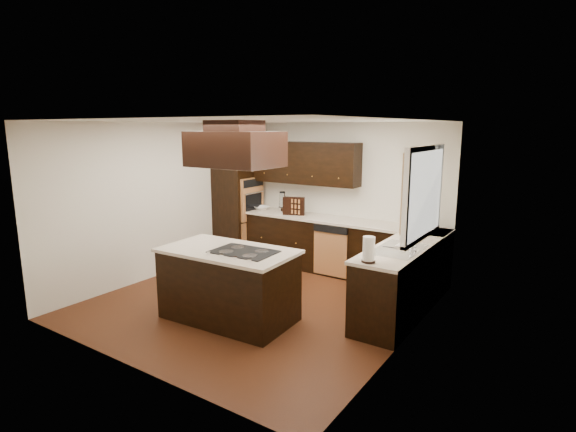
% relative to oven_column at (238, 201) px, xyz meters
% --- Properties ---
extents(floor, '(4.20, 4.20, 0.02)m').
position_rel_oven_column_xyz_m(floor, '(1.78, -1.71, -1.07)').
color(floor, '#602F16').
rests_on(floor, ground).
extents(ceiling, '(4.20, 4.20, 0.02)m').
position_rel_oven_column_xyz_m(ceiling, '(1.78, -1.71, 1.45)').
color(ceiling, silver).
rests_on(ceiling, ground).
extents(wall_back, '(4.20, 0.02, 2.50)m').
position_rel_oven_column_xyz_m(wall_back, '(1.78, 0.40, 0.19)').
color(wall_back, silver).
rests_on(wall_back, ground).
extents(wall_front, '(4.20, 0.02, 2.50)m').
position_rel_oven_column_xyz_m(wall_front, '(1.78, -3.81, 0.19)').
color(wall_front, silver).
rests_on(wall_front, ground).
extents(wall_left, '(0.02, 4.20, 2.50)m').
position_rel_oven_column_xyz_m(wall_left, '(-0.33, -1.71, 0.19)').
color(wall_left, silver).
rests_on(wall_left, ground).
extents(wall_right, '(0.02, 4.20, 2.50)m').
position_rel_oven_column_xyz_m(wall_right, '(3.88, -1.71, 0.19)').
color(wall_right, silver).
rests_on(wall_right, ground).
extents(oven_column, '(0.65, 0.75, 2.12)m').
position_rel_oven_column_xyz_m(oven_column, '(0.00, 0.00, 0.00)').
color(oven_column, black).
rests_on(oven_column, floor).
extents(wall_oven_face, '(0.05, 0.62, 0.78)m').
position_rel_oven_column_xyz_m(wall_oven_face, '(0.35, 0.00, 0.06)').
color(wall_oven_face, '#C37D46').
rests_on(wall_oven_face, oven_column).
extents(base_cabinets_back, '(2.93, 0.60, 0.88)m').
position_rel_oven_column_xyz_m(base_cabinets_back, '(1.81, 0.09, -0.62)').
color(base_cabinets_back, black).
rests_on(base_cabinets_back, floor).
extents(base_cabinets_right, '(0.60, 2.40, 0.88)m').
position_rel_oven_column_xyz_m(base_cabinets_right, '(3.58, -0.80, -0.62)').
color(base_cabinets_right, black).
rests_on(base_cabinets_right, floor).
extents(countertop_back, '(2.93, 0.63, 0.04)m').
position_rel_oven_column_xyz_m(countertop_back, '(1.81, 0.08, -0.16)').
color(countertop_back, beige).
rests_on(countertop_back, base_cabinets_back).
extents(countertop_right, '(0.63, 2.40, 0.04)m').
position_rel_oven_column_xyz_m(countertop_right, '(3.56, -0.80, -0.16)').
color(countertop_right, beige).
rests_on(countertop_right, base_cabinets_right).
extents(upper_cabinets, '(2.00, 0.34, 0.72)m').
position_rel_oven_column_xyz_m(upper_cabinets, '(1.34, 0.23, 0.75)').
color(upper_cabinets, black).
rests_on(upper_cabinets, wall_back).
extents(dishwasher_front, '(0.60, 0.05, 0.72)m').
position_rel_oven_column_xyz_m(dishwasher_front, '(2.10, -0.20, -0.66)').
color(dishwasher_front, '#C37D46').
rests_on(dishwasher_front, floor).
extents(window_frame, '(0.06, 1.32, 1.12)m').
position_rel_oven_column_xyz_m(window_frame, '(3.85, -1.16, 0.59)').
color(window_frame, white).
rests_on(window_frame, wall_right).
extents(window_pane, '(0.00, 1.20, 1.00)m').
position_rel_oven_column_xyz_m(window_pane, '(3.87, -1.16, 0.59)').
color(window_pane, white).
rests_on(window_pane, wall_right).
extents(curtain_left, '(0.02, 0.34, 0.90)m').
position_rel_oven_column_xyz_m(curtain_left, '(3.79, -1.57, 0.64)').
color(curtain_left, beige).
rests_on(curtain_left, wall_right).
extents(curtain_right, '(0.02, 0.34, 0.90)m').
position_rel_oven_column_xyz_m(curtain_right, '(3.79, -0.74, 0.64)').
color(curtain_right, beige).
rests_on(curtain_right, wall_right).
extents(sink_rim, '(0.52, 0.84, 0.01)m').
position_rel_oven_column_xyz_m(sink_rim, '(3.58, -1.16, -0.14)').
color(sink_rim, silver).
rests_on(sink_rim, countertop_right).
extents(island, '(1.67, 0.97, 0.88)m').
position_rel_oven_column_xyz_m(island, '(1.80, -2.34, -0.62)').
color(island, black).
rests_on(island, floor).
extents(island_top, '(1.73, 1.03, 0.04)m').
position_rel_oven_column_xyz_m(island_top, '(1.80, -2.34, -0.16)').
color(island_top, beige).
rests_on(island_top, island).
extents(cooktop, '(0.80, 0.55, 0.01)m').
position_rel_oven_column_xyz_m(cooktop, '(2.04, -2.33, -0.13)').
color(cooktop, black).
rests_on(cooktop, island_top).
extents(range_hood, '(1.05, 0.72, 0.42)m').
position_rel_oven_column_xyz_m(range_hood, '(1.88, -2.25, 1.10)').
color(range_hood, black).
rests_on(range_hood, ceiling).
extents(hood_duct, '(0.55, 0.50, 0.13)m').
position_rel_oven_column_xyz_m(hood_duct, '(1.88, -2.25, 1.38)').
color(hood_duct, black).
rests_on(hood_duct, ceiling).
extents(blender_base, '(0.15, 0.15, 0.10)m').
position_rel_oven_column_xyz_m(blender_base, '(0.99, 0.05, -0.09)').
color(blender_base, silver).
rests_on(blender_base, countertop_back).
extents(blender_pitcher, '(0.13, 0.13, 0.26)m').
position_rel_oven_column_xyz_m(blender_pitcher, '(0.99, 0.05, 0.09)').
color(blender_pitcher, silver).
rests_on(blender_pitcher, blender_base).
extents(spice_rack, '(0.38, 0.23, 0.31)m').
position_rel_oven_column_xyz_m(spice_rack, '(1.26, 0.01, 0.02)').
color(spice_rack, black).
rests_on(spice_rack, countertop_back).
extents(mixing_bowl, '(0.34, 0.34, 0.07)m').
position_rel_oven_column_xyz_m(mixing_bowl, '(0.49, 0.09, -0.11)').
color(mixing_bowl, white).
rests_on(mixing_bowl, countertop_back).
extents(soap_bottle, '(0.09, 0.09, 0.17)m').
position_rel_oven_column_xyz_m(soap_bottle, '(3.58, -0.66, -0.06)').
color(soap_bottle, white).
rests_on(soap_bottle, countertop_right).
extents(paper_towel, '(0.18, 0.18, 0.30)m').
position_rel_oven_column_xyz_m(paper_towel, '(3.48, -1.88, 0.01)').
color(paper_towel, white).
rests_on(paper_towel, countertop_right).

